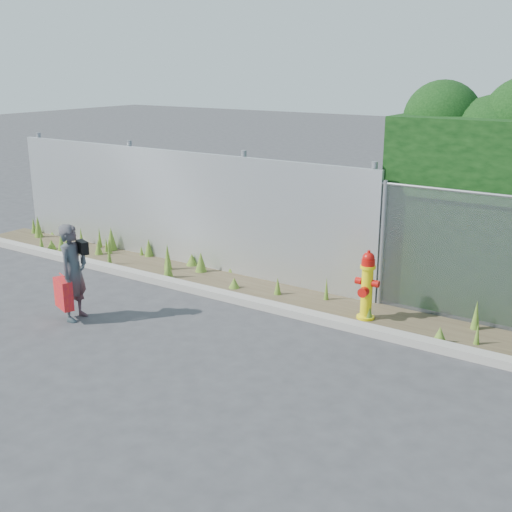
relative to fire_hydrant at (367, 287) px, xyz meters
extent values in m
plane|color=#353538|center=(-1.14, -2.27, -0.54)|extent=(80.00, 80.00, 0.00)
cube|color=gray|center=(-1.14, -0.47, -0.48)|extent=(16.00, 0.22, 0.12)
cube|color=#463A28|center=(-1.14, 0.13, -0.53)|extent=(16.00, 1.20, 0.01)
cone|color=#476D20|center=(-3.06, 0.76, -0.32)|extent=(0.17, 0.17, 0.44)
cone|color=#476D20|center=(-3.55, 0.44, -0.34)|extent=(0.23, 0.23, 0.39)
cone|color=#476D20|center=(-5.87, 0.33, -0.36)|extent=(0.11, 0.11, 0.34)
cone|color=#476D20|center=(-6.03, 0.55, -0.29)|extent=(0.23, 0.23, 0.50)
cone|color=#476D20|center=(-8.54, 0.55, -0.35)|extent=(0.13, 0.13, 0.37)
cone|color=#476D20|center=(1.24, -0.26, -0.41)|extent=(0.22, 0.22, 0.25)
cone|color=#476D20|center=(-6.01, 0.17, -0.38)|extent=(0.17, 0.17, 0.32)
cone|color=#476D20|center=(-2.49, 0.03, -0.44)|extent=(0.20, 0.20, 0.20)
cone|color=#476D20|center=(-5.30, -0.21, -0.29)|extent=(0.09, 0.09, 0.49)
cone|color=#476D20|center=(-6.02, 0.40, -0.38)|extent=(0.08, 0.08, 0.31)
cone|color=#476D20|center=(-3.82, -0.19, -0.33)|extent=(0.19, 0.19, 0.42)
cone|color=#476D20|center=(-5.06, 0.64, -0.35)|extent=(0.18, 0.18, 0.37)
cone|color=#476D20|center=(-5.25, 0.62, -0.44)|extent=(0.09, 0.09, 0.20)
cone|color=#476D20|center=(-8.17, 0.38, -0.29)|extent=(0.19, 0.19, 0.50)
cone|color=#476D20|center=(-3.94, 0.65, -0.42)|extent=(0.23, 0.23, 0.24)
cone|color=#476D20|center=(0.06, -0.01, -0.36)|extent=(0.13, 0.13, 0.35)
cone|color=#476D20|center=(1.52, 0.52, -0.31)|extent=(0.13, 0.13, 0.45)
cone|color=#476D20|center=(-7.22, -0.29, -0.35)|extent=(0.11, 0.11, 0.38)
cone|color=#476D20|center=(-6.38, 0.55, -0.31)|extent=(0.10, 0.10, 0.45)
cone|color=#476D20|center=(-1.69, 0.17, -0.38)|extent=(0.13, 0.13, 0.31)
cone|color=#476D20|center=(-0.88, 0.40, -0.34)|extent=(0.08, 0.08, 0.40)
cone|color=#476D20|center=(-6.53, -0.21, -0.37)|extent=(0.17, 0.17, 0.33)
cone|color=#476D20|center=(1.69, -0.01, -0.38)|extent=(0.09, 0.09, 0.32)
cone|color=#476D20|center=(-8.09, 0.78, -0.40)|extent=(0.22, 0.22, 0.28)
cone|color=#476D20|center=(-7.12, -0.11, -0.43)|extent=(0.21, 0.21, 0.22)
cone|color=#476D20|center=(-6.90, -0.04, -0.36)|extent=(0.17, 0.17, 0.35)
cone|color=#476D20|center=(-6.90, 0.50, -0.35)|extent=(0.10, 0.10, 0.38)
cone|color=#476D20|center=(-4.15, 0.19, -0.28)|extent=(0.16, 0.16, 0.52)
cube|color=silver|center=(-4.39, 0.73, 0.56)|extent=(8.50, 0.08, 2.20)
cylinder|color=gray|center=(-8.44, 0.85, 0.61)|extent=(0.10, 0.10, 2.30)
cylinder|color=gray|center=(-5.64, 0.85, 0.61)|extent=(0.10, 0.10, 2.30)
cylinder|color=gray|center=(-2.84, 0.85, 0.61)|extent=(0.10, 0.10, 2.30)
cylinder|color=gray|center=(-0.34, 0.85, 0.61)|extent=(0.10, 0.10, 2.30)
cylinder|color=gray|center=(-0.09, 0.73, 0.49)|extent=(0.07, 0.07, 2.05)
sphere|color=black|center=(0.32, 1.96, 2.37)|extent=(1.26, 1.26, 1.26)
sphere|color=black|center=(1.16, 2.03, 1.97)|extent=(1.63, 1.63, 1.63)
cylinder|color=yellow|center=(0.00, 0.01, -0.51)|extent=(0.27, 0.27, 0.06)
cylinder|color=yellow|center=(0.00, 0.01, -0.12)|extent=(0.18, 0.18, 0.83)
cylinder|color=yellow|center=(0.00, 0.01, 0.31)|extent=(0.23, 0.23, 0.05)
cylinder|color=#B20F0A|center=(0.00, 0.01, 0.38)|extent=(0.21, 0.21, 0.10)
sphere|color=#B20F0A|center=(0.00, 0.01, 0.45)|extent=(0.19, 0.19, 0.19)
cylinder|color=#B20F0A|center=(0.00, 0.01, 0.55)|extent=(0.05, 0.05, 0.05)
cylinder|color=#B20F0A|center=(-0.14, 0.01, 0.07)|extent=(0.10, 0.11, 0.11)
cylinder|color=#B20F0A|center=(0.14, 0.01, 0.07)|extent=(0.10, 0.11, 0.11)
cylinder|color=#B20F0A|center=(0.00, -0.13, -0.05)|extent=(0.15, 0.12, 0.15)
imported|color=#0F5D60|center=(-3.73, -2.42, 0.21)|extent=(0.48, 0.61, 1.50)
cube|color=#AB092C|center=(-3.81, -2.57, -0.10)|extent=(0.41, 0.15, 0.46)
cylinder|color=#AB092C|center=(-3.81, -2.57, 0.20)|extent=(0.20, 0.02, 0.02)
cube|color=black|center=(-3.63, -2.29, 0.59)|extent=(0.26, 0.11, 0.19)
camera|label=1|loc=(3.67, -8.57, 3.24)|focal=45.00mm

